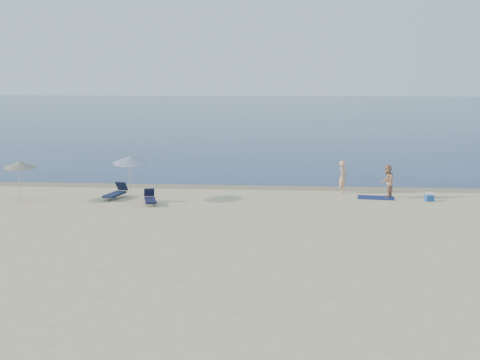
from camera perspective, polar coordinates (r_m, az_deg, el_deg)
name	(u,v)px	position (r m, az deg, el deg)	size (l,w,h in m)	color
ground	(285,329)	(15.57, 4.28, -13.88)	(160.00, 160.00, 0.00)	beige
sea	(287,110)	(114.43, 4.52, 6.65)	(240.00, 160.00, 0.01)	#0C1B48
wet_sand_strip	(287,188)	(34.24, 4.43, -0.73)	(240.00, 1.60, 0.00)	#847254
person_left	(343,177)	(33.01, 9.73, 0.30)	(0.64, 0.42, 1.75)	tan
person_right	(387,181)	(32.17, 13.79, -0.13)	(0.83, 0.65, 1.71)	tan
beach_towel	(376,198)	(32.07, 12.74, -1.64)	(1.84, 1.02, 0.03)	#0F184D
white_bag	(429,195)	(32.72, 17.50, -1.37)	(0.38, 0.32, 0.32)	silver
blue_cooler	(429,198)	(31.97, 17.50, -1.65)	(0.42, 0.30, 0.30)	#1D529F
umbrella_near	(131,159)	(31.01, -10.31, 1.94)	(1.95, 1.97, 2.41)	silver
umbrella_far	(20,165)	(32.37, -20.16, 1.38)	(2.06, 2.07, 2.10)	silver
lounger_left	(116,193)	(31.83, -11.69, -1.20)	(0.95, 1.86, 0.78)	#141D38
lounger_right	(150,199)	(30.13, -8.52, -1.77)	(0.95, 1.66, 0.70)	#121533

